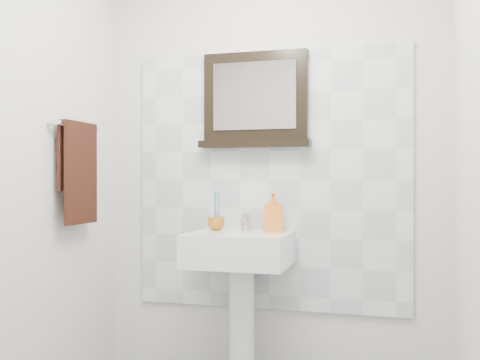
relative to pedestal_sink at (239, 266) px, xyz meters
name	(u,v)px	position (x,y,z in m)	size (l,w,h in m)	color
back_wall	(270,163)	(0.12, 0.23, 0.57)	(2.00, 0.01, 2.50)	silver
front_wall	(33,134)	(0.12, -1.97, 0.57)	(2.00, 0.01, 2.50)	silver
splashback	(269,180)	(0.12, 0.21, 0.47)	(1.60, 0.02, 1.50)	silver
pedestal_sink	(239,266)	(0.00, 0.00, 0.00)	(0.55, 0.44, 0.96)	white
toothbrush_cup	(216,224)	(-0.17, 0.10, 0.22)	(0.10, 0.10, 0.08)	#B06014
toothbrushes	(216,209)	(-0.17, 0.10, 0.31)	(0.05, 0.04, 0.21)	white
soap_dispenser	(273,212)	(0.17, 0.11, 0.29)	(0.10, 0.10, 0.22)	#F4501C
framed_mirror	(255,102)	(0.04, 0.19, 0.92)	(0.65, 0.11, 0.55)	black
towel_bar	(77,126)	(-0.83, -0.29, 0.77)	(0.07, 0.40, 0.03)	silver
hand_towel	(78,165)	(-0.82, -0.29, 0.56)	(0.06, 0.30, 0.55)	black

